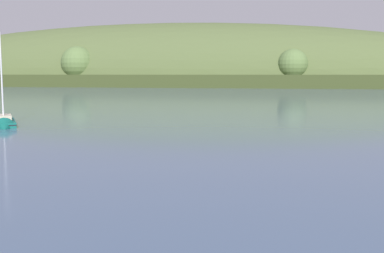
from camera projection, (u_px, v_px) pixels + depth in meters
far_shoreline_hill at (164, 85)px, 224.10m from camera, size 420.25×96.15×59.05m
sailboat_midwater_white at (4, 125)px, 49.16m from camera, size 5.82×7.56×10.97m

